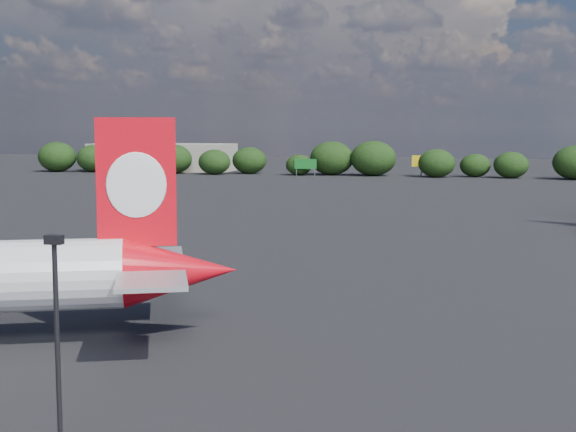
# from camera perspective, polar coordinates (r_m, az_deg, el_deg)

# --- Properties ---
(ground) EXTENTS (500.00, 500.00, 0.00)m
(ground) POSITION_cam_1_polar(r_m,az_deg,el_deg) (96.48, -2.69, -1.40)
(ground) COLOR black
(ground) RESTS_ON ground
(apron_lamp_post) EXTENTS (0.55, 0.30, 9.74)m
(apron_lamp_post) POSITION_cam_1_polar(r_m,az_deg,el_deg) (26.36, -16.02, -10.48)
(apron_lamp_post) COLOR black
(apron_lamp_post) RESTS_ON ground
(terminal_building) EXTENTS (42.00, 16.00, 8.00)m
(terminal_building) POSITION_cam_1_polar(r_m,az_deg,el_deg) (241.99, -8.92, 4.16)
(terminal_building) COLOR gray
(terminal_building) RESTS_ON ground
(highway_sign) EXTENTS (6.00, 0.30, 4.50)m
(highway_sign) POSITION_cam_1_polar(r_m,az_deg,el_deg) (212.80, 1.25, 3.70)
(highway_sign) COLOR #166E23
(highway_sign) RESTS_ON ground
(billboard_yellow) EXTENTS (5.00, 0.30, 5.50)m
(billboard_yellow) POSITION_cam_1_polar(r_m,az_deg,el_deg) (214.57, 9.47, 3.84)
(billboard_yellow) COLOR yellow
(billboard_yellow) RESTS_ON ground
(horizon_treeline) EXTENTS (208.83, 15.28, 9.35)m
(horizon_treeline) POSITION_cam_1_polar(r_m,az_deg,el_deg) (213.56, 6.20, 3.92)
(horizon_treeline) COLOR black
(horizon_treeline) RESTS_ON ground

